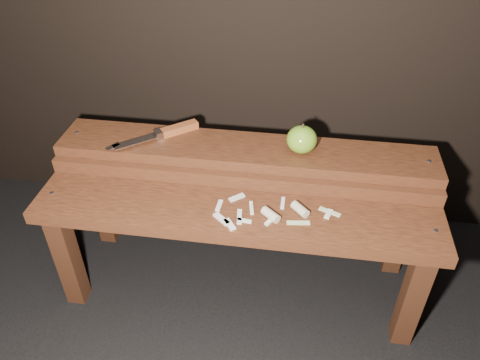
# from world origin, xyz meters

# --- Properties ---
(ground) EXTENTS (60.00, 60.00, 0.00)m
(ground) POSITION_xyz_m (0.00, 0.00, 0.00)
(ground) COLOR black
(bench_front_tier) EXTENTS (1.20, 0.20, 0.42)m
(bench_front_tier) POSITION_xyz_m (0.00, -0.06, 0.35)
(bench_front_tier) COLOR #381B0E
(bench_front_tier) RESTS_ON ground
(bench_rear_tier) EXTENTS (1.20, 0.21, 0.50)m
(bench_rear_tier) POSITION_xyz_m (0.00, 0.17, 0.41)
(bench_rear_tier) COLOR #381B0E
(bench_rear_tier) RESTS_ON ground
(apple) EXTENTS (0.09, 0.09, 0.10)m
(apple) POSITION_xyz_m (0.17, 0.17, 0.54)
(apple) COLOR olive
(apple) RESTS_ON bench_rear_tier
(knife) EXTENTS (0.26, 0.21, 0.03)m
(knife) POSITION_xyz_m (-0.26, 0.20, 0.51)
(knife) COLOR brown
(knife) RESTS_ON bench_rear_tier
(apple_scraps) EXTENTS (0.36, 0.17, 0.03)m
(apple_scraps) POSITION_xyz_m (0.12, -0.05, 0.43)
(apple_scraps) COLOR beige
(apple_scraps) RESTS_ON bench_front_tier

